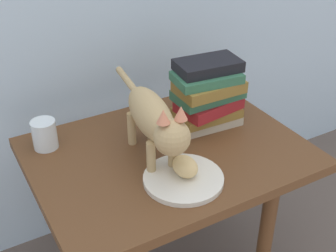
{
  "coord_description": "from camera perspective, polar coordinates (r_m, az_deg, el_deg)",
  "views": [
    {
      "loc": [
        -0.52,
        -0.92,
        1.24
      ],
      "look_at": [
        0.0,
        0.0,
        0.59
      ],
      "focal_mm": 48.07,
      "sensor_mm": 36.0,
      "label": 1
    }
  ],
  "objects": [
    {
      "name": "side_table",
      "position": [
        1.32,
        0.0,
        -5.63
      ],
      "size": [
        0.76,
        0.57,
        0.51
      ],
      "color": "brown",
      "rests_on": "ground"
    },
    {
      "name": "plate",
      "position": [
        1.16,
        1.96,
        -6.71
      ],
      "size": [
        0.21,
        0.21,
        0.01
      ],
      "primitive_type": "cylinder",
      "color": "silver",
      "rests_on": "side_table"
    },
    {
      "name": "bread_roll",
      "position": [
        1.15,
        2.18,
        -5.14
      ],
      "size": [
        0.06,
        0.08,
        0.05
      ],
      "primitive_type": "ellipsoid",
      "rotation": [
        0.0,
        0.0,
        1.56
      ],
      "color": "#E0BC7A",
      "rests_on": "plate"
    },
    {
      "name": "cat",
      "position": [
        1.17,
        -1.8,
        0.91
      ],
      "size": [
        0.13,
        0.48,
        0.23
      ],
      "color": "tan",
      "rests_on": "side_table"
    },
    {
      "name": "book_stack",
      "position": [
        1.35,
        5.07,
        3.93
      ],
      "size": [
        0.22,
        0.15,
        0.21
      ],
      "color": "#BCB299",
      "rests_on": "side_table"
    },
    {
      "name": "candle_jar",
      "position": [
        1.32,
        -15.36,
        -1.21
      ],
      "size": [
        0.07,
        0.07,
        0.08
      ],
      "color": "silver",
      "rests_on": "side_table"
    }
  ]
}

